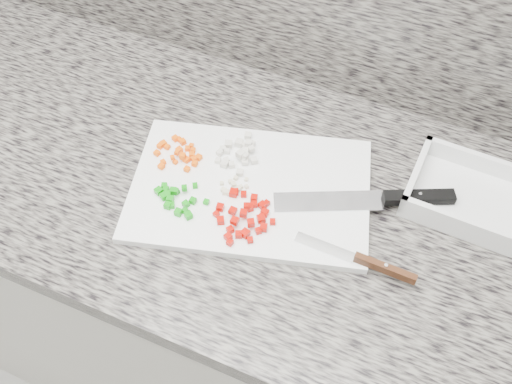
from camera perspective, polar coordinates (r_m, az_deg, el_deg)
cabinet at (r=1.43m, az=-2.72°, el=-10.13°), size 3.92×0.62×0.86m
countertop at (r=1.05m, az=-3.63°, el=1.28°), size 3.96×0.64×0.04m
cutting_board at (r=1.00m, az=-0.59°, el=0.25°), size 0.47×0.38×0.01m
carrot_pile at (r=1.05m, az=-7.67°, el=3.89°), size 0.09×0.08×0.02m
onion_pile at (r=1.04m, az=-1.71°, el=3.98°), size 0.08×0.10×0.02m
green_pepper_pile at (r=0.98m, az=-8.07°, el=-0.66°), size 0.10×0.08×0.02m
red_pepper_pile at (r=0.95m, az=-1.10°, el=-2.37°), size 0.11×0.11×0.02m
garlic_pile at (r=0.99m, az=-2.44°, el=0.47°), size 0.05×0.05×0.01m
chef_knife at (r=1.00m, az=13.05°, el=-0.66°), size 0.29×0.16×0.02m
paring_knife at (r=0.92m, az=11.27°, el=-6.96°), size 0.20×0.02×0.02m
tray at (r=1.05m, az=21.00°, el=-0.65°), size 0.23×0.17×0.05m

